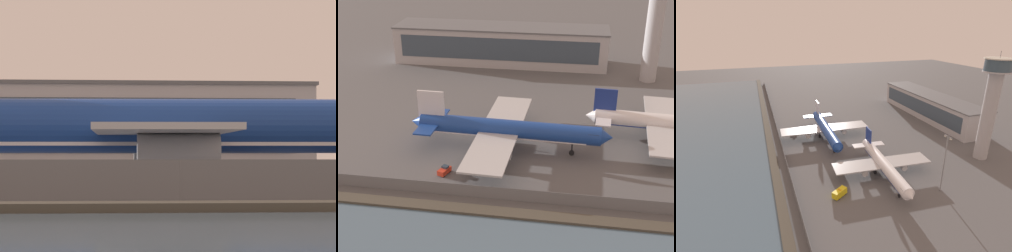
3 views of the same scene
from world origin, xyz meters
TOP-DOWN VIEW (x-y plane):
  - ground_plane at (0.00, 0.00)m, footprint 500.00×500.00m
  - shoreline_seawall at (0.00, -20.50)m, footprint 320.00×3.00m
  - perimeter_fence at (0.00, -16.00)m, footprint 280.00×0.10m
  - cargo_jet_blue at (1.51, 4.94)m, footprint 47.79×41.04m
  - passenger_jet_white at (39.90, 15.61)m, footprint 41.35×35.46m
  - baggage_tug at (-9.79, -8.24)m, footprint 2.58×3.55m
  - control_tower at (40.22, 59.46)m, footprint 10.40×10.40m
  - terminal_building at (-10.63, 71.29)m, footprint 76.20×16.47m

SIDE VIEW (x-z plane):
  - ground_plane at x=0.00m, z-range 0.00..0.00m
  - shoreline_seawall at x=0.00m, z-range 0.00..0.50m
  - baggage_tug at x=-9.79m, z-range -0.09..1.71m
  - perimeter_fence at x=0.00m, z-range 0.00..2.78m
  - passenger_jet_white at x=39.90m, z-range -1.45..10.81m
  - cargo_jet_blue at x=1.51m, z-range -1.60..11.93m
  - terminal_building at x=-10.63m, z-range 0.01..13.41m
  - control_tower at x=40.22m, z-range 2.80..44.70m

